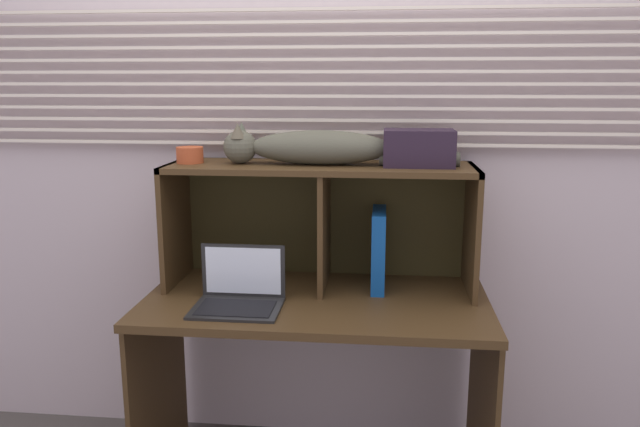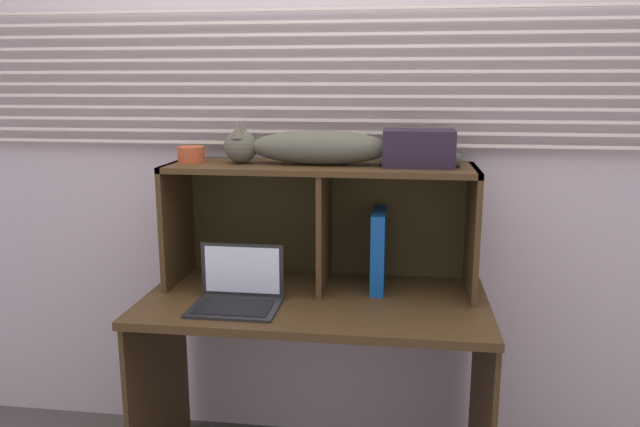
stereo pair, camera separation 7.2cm
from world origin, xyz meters
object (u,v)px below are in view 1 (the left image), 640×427
(cat, at_px, (312,148))
(storage_box, at_px, (419,148))
(book_stack, at_px, (255,277))
(laptop, at_px, (239,295))
(binder_upright, at_px, (379,249))
(small_basket, at_px, (190,155))

(cat, height_order, storage_box, cat)
(cat, bearing_deg, book_stack, -179.43)
(laptop, relative_size, storage_box, 1.20)
(cat, distance_m, binder_upright, 0.46)
(binder_upright, relative_size, storage_box, 1.19)
(small_basket, bearing_deg, storage_box, 0.00)
(binder_upright, distance_m, small_basket, 0.81)
(laptop, distance_m, book_stack, 0.25)
(laptop, xyz_separation_m, storage_box, (0.63, 0.25, 0.50))
(laptop, xyz_separation_m, binder_upright, (0.49, 0.25, 0.11))
(binder_upright, bearing_deg, laptop, -152.52)
(cat, relative_size, book_stack, 3.34)
(binder_upright, height_order, storage_box, storage_box)
(laptop, bearing_deg, cat, 47.73)
(book_stack, relative_size, storage_box, 1.03)
(laptop, height_order, storage_box, storage_box)
(book_stack, distance_m, storage_box, 0.81)
(binder_upright, xyz_separation_m, book_stack, (-0.48, -0.00, -0.13))
(cat, bearing_deg, small_basket, 180.00)
(small_basket, bearing_deg, book_stack, -0.53)
(cat, height_order, small_basket, cat)
(binder_upright, xyz_separation_m, storage_box, (0.14, 0.00, 0.39))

